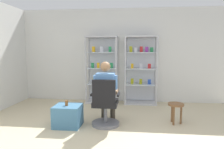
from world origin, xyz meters
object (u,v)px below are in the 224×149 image
display_cabinet_left (102,69)px  office_chair (105,107)px  storage_crate (68,116)px  seated_shopkeeper (106,89)px  display_cabinet_right (141,69)px  wooden_stool (176,107)px  tea_glass (67,103)px

display_cabinet_left → office_chair: bearing=-79.3°
office_chair → storage_crate: office_chair is taller
office_chair → seated_shopkeeper: (0.00, 0.16, 0.32)m
display_cabinet_right → wooden_stool: 1.83m
display_cabinet_right → seated_shopkeeper: 1.88m
display_cabinet_left → seated_shopkeeper: 1.76m
display_cabinet_right → display_cabinet_left: bearing=180.0°
display_cabinet_left → storage_crate: bearing=-101.1°
office_chair → tea_glass: (-0.75, -0.10, 0.08)m
seated_shopkeeper → tea_glass: (-0.75, -0.27, -0.24)m
display_cabinet_right → wooden_stool: bearing=-66.7°
wooden_stool → display_cabinet_right: bearing=113.3°
display_cabinet_left → office_chair: display_cabinet_left is taller
office_chair → wooden_stool: 1.46m
display_cabinet_right → wooden_stool: display_cabinet_right is taller
display_cabinet_left → seated_shopkeeper: bearing=-78.3°
seated_shopkeeper → display_cabinet_right: bearing=66.4°
wooden_stool → office_chair: bearing=-168.4°
storage_crate → tea_glass: bearing=-141.2°
office_chair → wooden_stool: office_chair is taller
seated_shopkeeper → wooden_stool: size_ratio=3.02×
display_cabinet_left → display_cabinet_right: (1.10, -0.00, 0.01)m
display_cabinet_left → wooden_stool: size_ratio=4.44×
seated_shopkeeper → office_chair: bearing=-90.3°
storage_crate → wooden_stool: bearing=10.0°
display_cabinet_left → seated_shopkeeper: size_ratio=1.47×
display_cabinet_left → seated_shopkeeper: (0.35, -1.71, -0.25)m
display_cabinet_left → storage_crate: size_ratio=3.66×
wooden_stool → tea_glass: bearing=-169.7°
seated_shopkeeper → tea_glass: bearing=-160.5°
office_chair → tea_glass: size_ratio=9.83×
storage_crate → office_chair: bearing=7.0°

